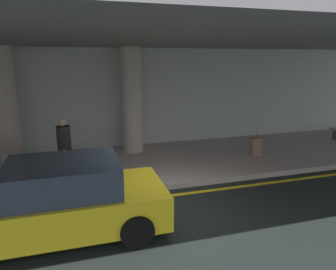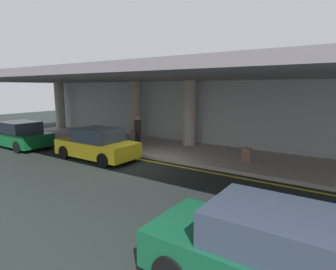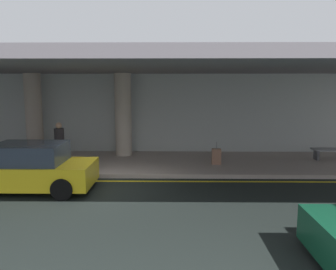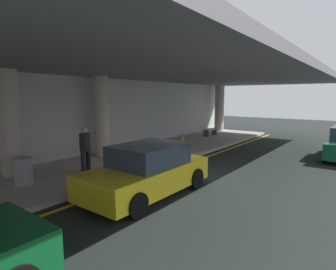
% 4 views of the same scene
% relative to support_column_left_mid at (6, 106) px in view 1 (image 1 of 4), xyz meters
% --- Properties ---
extents(ground_plane, '(60.00, 60.00, 0.00)m').
position_rel_support_column_left_mid_xyz_m(ground_plane, '(4.00, -4.37, -1.97)').
color(ground_plane, black).
extents(sidewalk, '(26.00, 4.20, 0.15)m').
position_rel_support_column_left_mid_xyz_m(sidewalk, '(4.00, -1.27, -1.90)').
color(sidewalk, '#B3A39A').
rests_on(sidewalk, ground).
extents(lane_stripe_yellow, '(26.00, 0.14, 0.01)m').
position_rel_support_column_left_mid_xyz_m(lane_stripe_yellow, '(4.00, -3.73, -1.97)').
color(lane_stripe_yellow, yellow).
rests_on(lane_stripe_yellow, ground).
extents(support_column_left_mid, '(0.73, 0.73, 3.65)m').
position_rel_support_column_left_mid_xyz_m(support_column_left_mid, '(0.00, 0.00, 0.00)').
color(support_column_left_mid, '#B9A898').
rests_on(support_column_left_mid, sidewalk).
extents(support_column_center, '(0.73, 0.73, 3.65)m').
position_rel_support_column_left_mid_xyz_m(support_column_center, '(4.00, 0.00, 0.00)').
color(support_column_center, '#BAAB99').
rests_on(support_column_center, sidewalk).
extents(ceiling_overhang, '(28.00, 13.20, 0.30)m').
position_rel_support_column_left_mid_xyz_m(ceiling_overhang, '(4.00, -1.77, 1.97)').
color(ceiling_overhang, slate).
rests_on(ceiling_overhang, support_column_far_left).
extents(terminal_back_wall, '(26.00, 0.30, 3.80)m').
position_rel_support_column_left_mid_xyz_m(terminal_back_wall, '(4.00, 0.98, -0.07)').
color(terminal_back_wall, '#B5BBB8').
rests_on(terminal_back_wall, ground).
extents(car_yellow_taxi, '(4.10, 1.92, 1.50)m').
position_rel_support_column_left_mid_xyz_m(car_yellow_taxi, '(1.70, -4.81, -1.26)').
color(car_yellow_taxi, yellow).
rests_on(car_yellow_taxi, ground).
extents(traveler_with_luggage, '(0.38, 0.38, 1.68)m').
position_rel_support_column_left_mid_xyz_m(traveler_with_luggage, '(1.71, -1.84, -0.86)').
color(traveler_with_luggage, '#1F2A2E').
rests_on(traveler_with_luggage, sidewalk).
extents(suitcase_upright_primary, '(0.36, 0.22, 0.90)m').
position_rel_support_column_left_mid_xyz_m(suitcase_upright_primary, '(7.95, -1.76, -1.51)').
color(suitcase_upright_primary, '#916650').
rests_on(suitcase_upright_primary, sidewalk).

